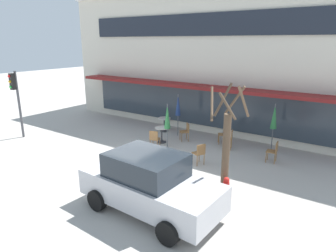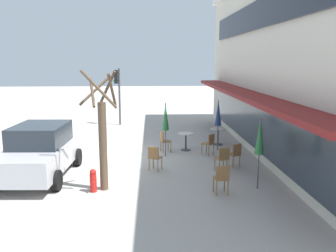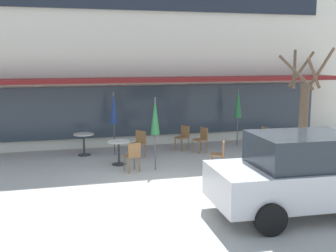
{
  "view_description": "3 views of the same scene",
  "coord_description": "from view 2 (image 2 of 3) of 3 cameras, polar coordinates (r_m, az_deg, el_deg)",
  "views": [
    {
      "loc": [
        7.27,
        -8.07,
        4.82
      ],
      "look_at": [
        -0.56,
        3.29,
        0.88
      ],
      "focal_mm": 32.0,
      "sensor_mm": 36.0,
      "label": 1
    },
    {
      "loc": [
        14.1,
        1.76,
        3.87
      ],
      "look_at": [
        -0.15,
        2.45,
        1.22
      ],
      "focal_mm": 38.0,
      "sensor_mm": 36.0,
      "label": 2
    },
    {
      "loc": [
        -2.74,
        -9.65,
        3.37
      ],
      "look_at": [
        0.53,
        2.61,
        1.29
      ],
      "focal_mm": 45.0,
      "sensor_mm": 36.0,
      "label": 3
    }
  ],
  "objects": [
    {
      "name": "ground_plane",
      "position": [
        14.72,
        -9.57,
        -4.87
      ],
      "size": [
        80.0,
        80.0,
        0.0
      ],
      "primitive_type": "plane",
      "color": "#ADA8A0"
    },
    {
      "name": "cafe_table_near_wall",
      "position": [
        15.45,
        2.87,
        -2.04
      ],
      "size": [
        0.7,
        0.7,
        0.76
      ],
      "color": "#333338",
      "rests_on": "ground"
    },
    {
      "name": "cafe_table_streetside",
      "position": [
        16.62,
        8.03,
        -1.24
      ],
      "size": [
        0.7,
        0.7,
        0.76
      ],
      "color": "#333338",
      "rests_on": "ground"
    },
    {
      "name": "patio_umbrella_green_folded",
      "position": [
        14.23,
        -0.4,
        1.45
      ],
      "size": [
        0.28,
        0.28,
        2.2
      ],
      "color": "#4C4C51",
      "rests_on": "ground"
    },
    {
      "name": "patio_umbrella_cream_folded",
      "position": [
        15.4,
        8.06,
        2.04
      ],
      "size": [
        0.28,
        0.28,
        2.2
      ],
      "color": "#4C4C51",
      "rests_on": "ground"
    },
    {
      "name": "patio_umbrella_corner_open",
      "position": [
        10.92,
        14.52,
        -1.67
      ],
      "size": [
        0.28,
        0.28,
        2.2
      ],
      "color": "#4C4C51",
      "rests_on": "ground"
    },
    {
      "name": "cafe_chair_0",
      "position": [
        12.61,
        8.75,
        -5.0
      ],
      "size": [
        0.5,
        0.5,
        0.89
      ],
      "color": "olive",
      "rests_on": "ground"
    },
    {
      "name": "cafe_chair_1",
      "position": [
        12.6,
        -2.17,
        -4.89
      ],
      "size": [
        0.53,
        0.53,
        0.89
      ],
      "color": "olive",
      "rests_on": "ground"
    },
    {
      "name": "cafe_chair_2",
      "position": [
        13.21,
        10.67,
        -4.34
      ],
      "size": [
        0.55,
        0.55,
        0.89
      ],
      "color": "olive",
      "rests_on": "ground"
    },
    {
      "name": "cafe_chair_3",
      "position": [
        15.11,
        -0.65,
        -2.27
      ],
      "size": [
        0.5,
        0.5,
        0.89
      ],
      "color": "olive",
      "rests_on": "ground"
    },
    {
      "name": "cafe_chair_4",
      "position": [
        14.76,
        6.63,
        -2.66
      ],
      "size": [
        0.57,
        0.57,
        0.89
      ],
      "color": "olive",
      "rests_on": "ground"
    },
    {
      "name": "cafe_chair_5",
      "position": [
        10.52,
        8.59,
        -8.14
      ],
      "size": [
        0.44,
        0.44,
        0.89
      ],
      "color": "olive",
      "rests_on": "ground"
    },
    {
      "name": "parked_sedan",
      "position": [
        12.63,
        -19.78,
        -3.82
      ],
      "size": [
        4.27,
        2.15,
        1.76
      ],
      "color": "#B7B7BC",
      "rests_on": "ground"
    },
    {
      "name": "street_tree",
      "position": [
        10.7,
        -10.44,
        -1.54
      ],
      "size": [
        1.24,
        1.23,
        3.62
      ],
      "color": "brown",
      "rests_on": "ground"
    },
    {
      "name": "traffic_light_pole",
      "position": [
        21.59,
        -8.08,
        6.23
      ],
      "size": [
        0.26,
        0.44,
        3.4
      ],
      "color": "#47474C",
      "rests_on": "ground"
    },
    {
      "name": "fire_hydrant",
      "position": [
        10.9,
        -11.91,
        -8.53
      ],
      "size": [
        0.36,
        0.2,
        0.71
      ],
      "color": "red",
      "rests_on": "ground"
    }
  ]
}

